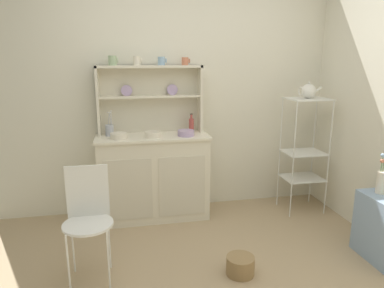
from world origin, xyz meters
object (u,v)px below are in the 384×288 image
Objects in this scene: jam_bottle at (191,125)px; porcelain_teapot at (308,91)px; hutch_shelf_unit at (150,94)px; floor_basket at (240,265)px; hutch_cabinet at (153,176)px; wire_chair at (88,212)px; cup_sage_0 at (113,61)px; bakers_rack at (305,143)px; flower_vase at (382,181)px; utensil_jar at (110,130)px; bowl_mixing_large at (119,136)px.

porcelain_teapot is (1.16, -0.22, 0.34)m from jam_bottle.
hutch_shelf_unit is at bearing 169.30° from jam_bottle.
porcelain_teapot is (1.03, 1.02, 1.21)m from floor_basket.
wire_chair is at bearing -120.72° from hutch_cabinet.
hutch_shelf_unit is 11.24× the size of cup_sage_0.
hutch_shelf_unit is at bearing 112.36° from floor_basket.
bakers_rack is 0.96m from flower_vase.
jam_bottle is (0.41, -0.08, -0.32)m from hutch_shelf_unit.
utensil_jar is at bearing 127.72° from floor_basket.
jam_bottle is at bearing 11.85° from hutch_cabinet.
hutch_shelf_unit is 0.53m from jam_bottle.
flower_vase reaches higher than wire_chair.
bowl_mixing_large is at bearing 128.73° from floor_basket.
porcelain_teapot is at bearing -10.70° from hutch_shelf_unit.
bowl_mixing_large is (0.02, -0.20, -0.69)m from cup_sage_0.
jam_bottle is at bearing 96.03° from floor_basket.
hutch_cabinet is at bearing 56.50° from wire_chair.
floor_basket is 1.52m from jam_bottle.
hutch_cabinet is 0.92× the size of bakers_rack.
jam_bottle is at bearing -10.70° from hutch_shelf_unit.
bakers_rack reaches higher than jam_bottle.
bakers_rack is 5.61× the size of floor_basket.
flower_vase is at bearing -35.32° from hutch_shelf_unit.
floor_basket is at bearing -176.32° from flower_vase.
floor_basket is at bearing -67.64° from hutch_shelf_unit.
cup_sage_0 is at bearing 177.28° from jam_bottle.
floor_basket is (0.54, -1.32, -1.18)m from hutch_shelf_unit.
cup_sage_0 is at bearing 150.26° from flower_vase.
hutch_cabinet is at bearing -10.75° from utensil_jar.
wire_chair is (-0.56, -1.11, -0.74)m from hutch_shelf_unit.
hutch_cabinet is 0.56m from bowl_mixing_large.
bakers_rack is 3.63× the size of flower_vase.
hutch_cabinet is 5.74× the size of jam_bottle.
wire_chair is at bearing -116.88° from hutch_shelf_unit.
cup_sage_0 is at bearing 35.26° from utensil_jar.
flower_vase is (1.21, 0.08, 0.57)m from floor_basket.
utensil_jar is 0.75× the size of flower_vase.
utensil_jar reaches higher than hutch_cabinet.
cup_sage_0 is at bearing 75.79° from wire_chair.
bowl_mixing_large is 1.94m from porcelain_teapot.
hutch_shelf_unit reaches higher than wire_chair.
bowl_mixing_large is at bearing -167.27° from hutch_cabinet.
floor_basket is at bearing -55.11° from cup_sage_0.
cup_sage_0 reaches higher than floor_basket.
flower_vase is at bearing -29.74° from cup_sage_0.
porcelain_teapot reaches higher than flower_vase.
porcelain_teapot is at bearing -6.08° from utensil_jar.
bakers_rack reaches higher than utensil_jar.
porcelain_teapot is at bearing -7.58° from cup_sage_0.
utensil_jar is 2.47m from flower_vase.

